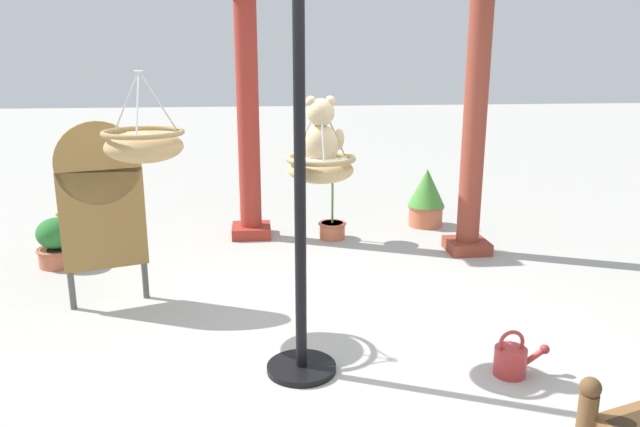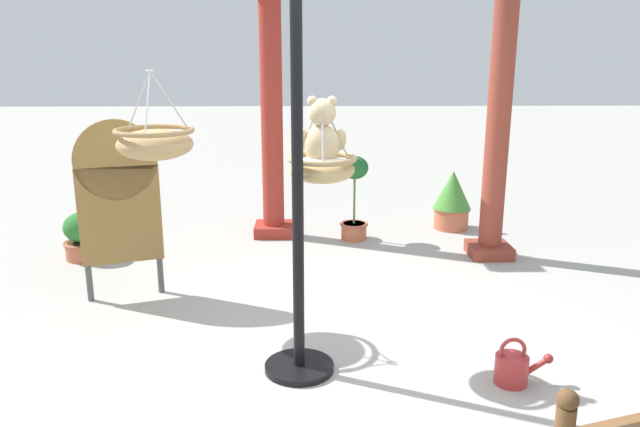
{
  "view_description": "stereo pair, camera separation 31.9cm",
  "coord_description": "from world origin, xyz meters",
  "px_view_note": "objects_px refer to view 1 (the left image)",
  "views": [
    {
      "loc": [
        -0.38,
        -3.59,
        1.95
      ],
      "look_at": [
        0.01,
        0.06,
        0.99
      ],
      "focal_mm": 34.32,
      "sensor_mm": 36.0,
      "label": 1
    },
    {
      "loc": [
        -0.06,
        -3.61,
        1.95
      ],
      "look_at": [
        0.01,
        0.06,
        0.99
      ],
      "focal_mm": 34.32,
      "sensor_mm": 36.0,
      "label": 2
    }
  ],
  "objects_px": {
    "greenhouse_pillar_left": "(475,118)",
    "hanging_basket_left_high": "(144,144)",
    "hanging_basket_with_teddy": "(321,167)",
    "potted_plant_flowering_red": "(58,242)",
    "watering_can": "(512,360)",
    "display_pole_central": "(301,248)",
    "teddy_bear": "(320,137)",
    "display_sign_board": "(101,199)",
    "greenhouse_pillar_right": "(248,118)",
    "potted_plant_small_succulent": "(426,197)",
    "potted_plant_fern_front": "(332,196)"
  },
  "relations": [
    {
      "from": "display_pole_central",
      "to": "potted_plant_fern_front",
      "type": "height_order",
      "value": "display_pole_central"
    },
    {
      "from": "teddy_bear",
      "to": "display_pole_central",
      "type": "bearing_deg",
      "value": -118.87
    },
    {
      "from": "potted_plant_small_succulent",
      "to": "watering_can",
      "type": "bearing_deg",
      "value": -96.66
    },
    {
      "from": "potted_plant_flowering_red",
      "to": "display_sign_board",
      "type": "xyz_separation_m",
      "value": [
        0.68,
        -0.98,
        0.64
      ]
    },
    {
      "from": "teddy_bear",
      "to": "potted_plant_flowering_red",
      "type": "relative_size",
      "value": 0.89
    },
    {
      "from": "hanging_basket_with_teddy",
      "to": "greenhouse_pillar_left",
      "type": "xyz_separation_m",
      "value": [
        1.71,
        1.98,
        0.09
      ]
    },
    {
      "from": "potted_plant_flowering_red",
      "to": "display_sign_board",
      "type": "height_order",
      "value": "display_sign_board"
    },
    {
      "from": "display_pole_central",
      "to": "potted_plant_small_succulent",
      "type": "height_order",
      "value": "display_pole_central"
    },
    {
      "from": "greenhouse_pillar_right",
      "to": "potted_plant_small_succulent",
      "type": "xyz_separation_m",
      "value": [
        2.02,
        0.2,
        -0.95
      ]
    },
    {
      "from": "hanging_basket_left_high",
      "to": "watering_can",
      "type": "bearing_deg",
      "value": -22.82
    },
    {
      "from": "display_pole_central",
      "to": "greenhouse_pillar_right",
      "type": "distance_m",
      "value": 3.07
    },
    {
      "from": "hanging_basket_with_teddy",
      "to": "potted_plant_fern_front",
      "type": "distance_m",
      "value": 2.73
    },
    {
      "from": "potted_plant_small_succulent",
      "to": "display_sign_board",
      "type": "height_order",
      "value": "display_sign_board"
    },
    {
      "from": "teddy_bear",
      "to": "greenhouse_pillar_right",
      "type": "relative_size",
      "value": 0.16
    },
    {
      "from": "hanging_basket_left_high",
      "to": "greenhouse_pillar_right",
      "type": "distance_m",
      "value": 2.33
    },
    {
      "from": "greenhouse_pillar_left",
      "to": "potted_plant_fern_front",
      "type": "bearing_deg",
      "value": 155.41
    },
    {
      "from": "display_pole_central",
      "to": "hanging_basket_with_teddy",
      "type": "height_order",
      "value": "display_pole_central"
    },
    {
      "from": "display_pole_central",
      "to": "greenhouse_pillar_left",
      "type": "relative_size",
      "value": 0.92
    },
    {
      "from": "watering_can",
      "to": "greenhouse_pillar_left",
      "type": "bearing_deg",
      "value": 77.09
    },
    {
      "from": "hanging_basket_with_teddy",
      "to": "potted_plant_flowering_red",
      "type": "height_order",
      "value": "hanging_basket_with_teddy"
    },
    {
      "from": "potted_plant_fern_front",
      "to": "potted_plant_small_succulent",
      "type": "relative_size",
      "value": 1.35
    },
    {
      "from": "hanging_basket_left_high",
      "to": "potted_plant_fern_front",
      "type": "distance_m",
      "value": 2.72
    },
    {
      "from": "display_sign_board",
      "to": "display_pole_central",
      "type": "bearing_deg",
      "value": -40.78
    },
    {
      "from": "teddy_bear",
      "to": "display_sign_board",
      "type": "distance_m",
      "value": 1.96
    },
    {
      "from": "hanging_basket_left_high",
      "to": "display_sign_board",
      "type": "distance_m",
      "value": 0.79
    },
    {
      "from": "greenhouse_pillar_left",
      "to": "potted_plant_flowering_red",
      "type": "relative_size",
      "value": 5.63
    },
    {
      "from": "hanging_basket_with_teddy",
      "to": "potted_plant_flowering_red",
      "type": "xyz_separation_m",
      "value": [
        -2.28,
        1.98,
        -1.04
      ]
    },
    {
      "from": "display_sign_board",
      "to": "potted_plant_fern_front",
      "type": "bearing_deg",
      "value": 38.25
    },
    {
      "from": "teddy_bear",
      "to": "greenhouse_pillar_left",
      "type": "bearing_deg",
      "value": 48.93
    },
    {
      "from": "potted_plant_flowering_red",
      "to": "watering_can",
      "type": "distance_m",
      "value": 4.2
    },
    {
      "from": "greenhouse_pillar_right",
      "to": "display_pole_central",
      "type": "bearing_deg",
      "value": -83.92
    },
    {
      "from": "potted_plant_flowering_red",
      "to": "hanging_basket_left_high",
      "type": "bearing_deg",
      "value": -52.3
    },
    {
      "from": "hanging_basket_with_teddy",
      "to": "display_sign_board",
      "type": "bearing_deg",
      "value": 147.99
    },
    {
      "from": "greenhouse_pillar_left",
      "to": "potted_plant_small_succulent",
      "type": "xyz_separation_m",
      "value": [
        -0.16,
        0.99,
        -1.01
      ]
    },
    {
      "from": "teddy_bear",
      "to": "potted_plant_flowering_red",
      "type": "height_order",
      "value": "teddy_bear"
    },
    {
      "from": "display_pole_central",
      "to": "potted_plant_flowering_red",
      "type": "xyz_separation_m",
      "value": [
        -2.13,
        2.23,
        -0.59
      ]
    },
    {
      "from": "potted_plant_flowering_red",
      "to": "watering_can",
      "type": "height_order",
      "value": "potted_plant_flowering_red"
    },
    {
      "from": "greenhouse_pillar_left",
      "to": "watering_can",
      "type": "height_order",
      "value": "greenhouse_pillar_left"
    },
    {
      "from": "hanging_basket_left_high",
      "to": "watering_can",
      "type": "xyz_separation_m",
      "value": [
        2.32,
        -0.98,
        -1.24
      ]
    },
    {
      "from": "hanging_basket_left_high",
      "to": "greenhouse_pillar_left",
      "type": "bearing_deg",
      "value": 26.67
    },
    {
      "from": "teddy_bear",
      "to": "display_sign_board",
      "type": "bearing_deg",
      "value": 148.56
    },
    {
      "from": "hanging_basket_with_teddy",
      "to": "potted_plant_small_succulent",
      "type": "distance_m",
      "value": 3.47
    },
    {
      "from": "greenhouse_pillar_left",
      "to": "potted_plant_fern_front",
      "type": "xyz_separation_m",
      "value": [
        -1.3,
        0.6,
        -0.88
      ]
    },
    {
      "from": "display_pole_central",
      "to": "teddy_bear",
      "type": "relative_size",
      "value": 5.85
    },
    {
      "from": "greenhouse_pillar_left",
      "to": "display_sign_board",
      "type": "bearing_deg",
      "value": -163.46
    },
    {
      "from": "hanging_basket_with_teddy",
      "to": "hanging_basket_left_high",
      "type": "bearing_deg",
      "value": 155.22
    },
    {
      "from": "hanging_basket_left_high",
      "to": "watering_can",
      "type": "height_order",
      "value": "hanging_basket_left_high"
    },
    {
      "from": "greenhouse_pillar_left",
      "to": "hanging_basket_left_high",
      "type": "bearing_deg",
      "value": -153.33
    },
    {
      "from": "display_pole_central",
      "to": "potted_plant_fern_front",
      "type": "bearing_deg",
      "value": 78.92
    },
    {
      "from": "display_pole_central",
      "to": "hanging_basket_with_teddy",
      "type": "bearing_deg",
      "value": 59.04
    }
  ]
}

